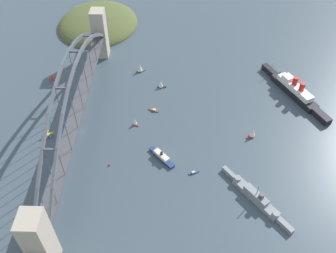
# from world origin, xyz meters

# --- Properties ---
(ground_plane) EXTENTS (1400.00, 1400.00, 0.00)m
(ground_plane) POSITION_xyz_m (0.00, 0.00, 0.00)
(ground_plane) COLOR #3D4C56
(harbor_arch_bridge) EXTENTS (312.49, 14.55, 74.01)m
(harbor_arch_bridge) POSITION_xyz_m (-0.00, 0.00, 30.12)
(harbor_arch_bridge) COLOR #ADA38E
(harbor_arch_bridge) RESTS_ON ground
(headland_west_shore) EXTENTS (116.69, 101.53, 29.81)m
(headland_west_shore) POSITION_xyz_m (-193.76, -17.80, 0.00)
(headland_west_shore) COLOR #4C562D
(headland_west_shore) RESTS_ON ground
(ocean_liner) EXTENTS (92.20, 52.49, 19.90)m
(ocean_liner) POSITION_xyz_m (-56.97, 205.59, 5.56)
(ocean_liner) COLOR black
(ocean_liner) RESTS_ON ground
(naval_cruiser) EXTENTS (60.62, 48.22, 17.62)m
(naval_cruiser) POSITION_xyz_m (70.96, 148.82, 3.18)
(naval_cruiser) COLOR gray
(naval_cruiser) RESTS_ON ground
(harbor_ferry_steamer) EXTENTS (24.36, 22.85, 7.84)m
(harbor_ferry_steamer) POSITION_xyz_m (31.00, 73.98, 2.37)
(harbor_ferry_steamer) COLOR navy
(harbor_ferry_steamer) RESTS_ON ground
(seaplane_taxiing_near_bridge) EXTENTS (10.16, 9.24, 5.00)m
(seaplane_taxiing_near_bridge) POSITION_xyz_m (-73.27, -45.55, 2.20)
(seaplane_taxiing_near_bridge) COLOR #B7B7B2
(seaplane_taxiing_near_bridge) RESTS_ON ground
(seaplane_second_in_formation) EXTENTS (8.33, 9.52, 4.93)m
(seaplane_second_in_formation) POSITION_xyz_m (6.80, -30.53, 2.03)
(seaplane_second_in_formation) COLOR #B7B7B2
(seaplane_second_in_formation) RESTS_ON ground
(small_boat_0) EXTENTS (5.50, 9.37, 8.59)m
(small_boat_0) POSITION_xyz_m (-65.97, 69.46, 3.96)
(small_boat_0) COLOR black
(small_boat_0) RESTS_ON ground
(small_boat_1) EXTENTS (5.46, 10.39, 2.22)m
(small_boat_1) POSITION_xyz_m (-29.38, 64.00, 0.79)
(small_boat_1) COLOR brown
(small_boat_1) RESTS_ON ground
(small_boat_2) EXTENTS (7.27, 9.27, 9.70)m
(small_boat_2) POSITION_xyz_m (2.80, 155.10, 4.51)
(small_boat_2) COLOR #B2231E
(small_boat_2) RESTS_ON ground
(small_boat_3) EXTENTS (4.70, 9.11, 2.02)m
(small_boat_3) POSITION_xyz_m (46.05, 101.09, 0.72)
(small_boat_3) COLOR #234C8C
(small_boat_3) RESTS_ON ground
(small_boat_4) EXTENTS (5.87, 6.15, 8.22)m
(small_boat_4) POSITION_xyz_m (-9.74, 47.49, 3.82)
(small_boat_4) COLOR #B2231E
(small_boat_4) RESTS_ON ground
(small_boat_5) EXTENTS (7.58, 9.80, 10.69)m
(small_boat_5) POSITION_xyz_m (-92.70, 45.71, 4.91)
(small_boat_5) COLOR #2D6B3D
(small_boat_5) RESTS_ON ground
(channel_marker_buoy) EXTENTS (2.20, 2.20, 2.75)m
(channel_marker_buoy) POSITION_xyz_m (39.65, 29.88, 1.12)
(channel_marker_buoy) COLOR red
(channel_marker_buoy) RESTS_ON ground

